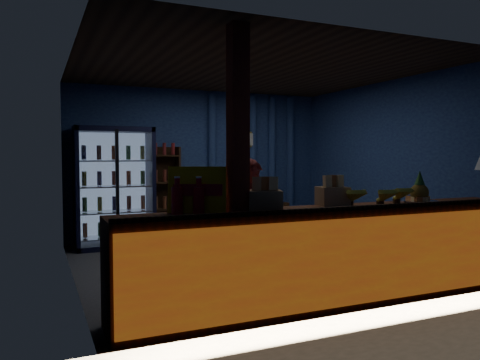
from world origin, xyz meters
name	(u,v)px	position (x,y,z in m)	size (l,w,h in m)	color
ground	(253,263)	(0.00, 0.00, 0.00)	(4.60, 4.60, 0.00)	#515154
room_walls	(253,147)	(0.00, 0.00, 1.57)	(4.60, 4.60, 4.60)	navy
counter	(337,255)	(0.00, -1.91, 0.48)	(4.40, 0.57, 0.99)	brown
support_post	(238,173)	(-1.05, -1.90, 1.30)	(0.16, 0.16, 2.60)	maroon
beverage_cooler	(114,188)	(-1.55, 1.92, 0.93)	(1.20, 0.62, 1.90)	black
bottle_shelf	(164,195)	(-0.70, 2.06, 0.79)	(0.50, 0.28, 1.60)	#3B2912
curtain_folds	(253,164)	(1.00, 2.14, 1.30)	(1.74, 0.14, 2.50)	navy
framed_picture	(246,139)	(0.85, 2.10, 1.75)	(0.36, 0.04, 0.28)	gold
shopkeeper	(252,229)	(-0.70, -1.43, 0.71)	(0.52, 0.34, 1.42)	maroon
green_chair	(303,224)	(1.58, 1.28, 0.27)	(0.58, 0.59, 0.54)	#5AB46D
side_table	(286,224)	(1.29, 1.38, 0.27)	(0.63, 0.49, 0.64)	#3B2912
yellow_sign	(197,190)	(-1.39, -1.79, 1.15)	(0.51, 0.30, 0.41)	gold
soda_bottles	(197,198)	(-1.41, -1.82, 1.08)	(0.44, 0.18, 0.33)	#B70C17
snack_box_left	(265,199)	(-0.81, -1.95, 1.06)	(0.36, 0.33, 0.31)	olive
snack_box_centre	(332,195)	(0.06, -1.74, 1.06)	(0.32, 0.28, 0.31)	olive
pastry_tray	(419,200)	(1.08, -1.87, 0.97)	(0.40, 0.40, 0.07)	silver
banana_bunches	(379,196)	(0.52, -1.90, 1.05)	(0.88, 0.32, 0.19)	yellow
pineapple	(419,190)	(1.07, -1.89, 1.09)	(0.19, 0.19, 0.33)	brown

